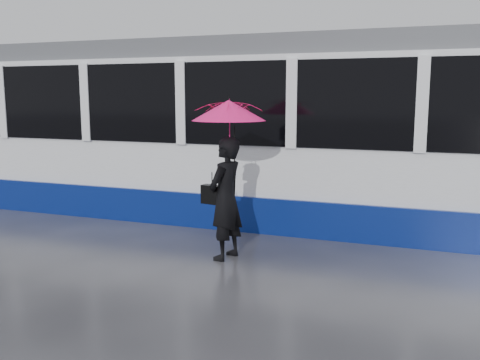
% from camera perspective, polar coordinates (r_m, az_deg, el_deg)
% --- Properties ---
extents(ground, '(90.00, 90.00, 0.00)m').
position_cam_1_polar(ground, '(8.11, -1.78, -7.74)').
color(ground, '#29292E').
rests_on(ground, ground).
extents(rails, '(34.00, 1.51, 0.02)m').
position_cam_1_polar(rails, '(10.39, 3.51, -3.94)').
color(rails, '#3F3D38').
rests_on(rails, ground).
extents(tram, '(26.00, 2.56, 3.35)m').
position_cam_1_polar(tram, '(9.86, 10.19, 4.81)').
color(tram, white).
rests_on(tram, ground).
extents(woman, '(0.54, 0.71, 1.76)m').
position_cam_1_polar(woman, '(7.63, -1.54, -2.00)').
color(woman, black).
rests_on(woman, ground).
extents(umbrella, '(1.22, 1.22, 1.19)m').
position_cam_1_polar(umbrella, '(7.48, -1.21, 5.90)').
color(umbrella, '#E31357').
rests_on(umbrella, ground).
extents(handbag, '(0.34, 0.20, 0.45)m').
position_cam_1_polar(handbag, '(7.72, -2.99, -1.55)').
color(handbag, black).
rests_on(handbag, ground).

